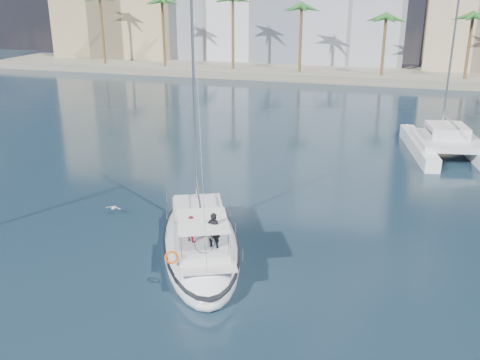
% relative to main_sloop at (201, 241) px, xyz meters
% --- Properties ---
extents(ground, '(160.00, 160.00, 0.00)m').
position_rel_main_sloop_xyz_m(ground, '(0.70, 0.83, -0.56)').
color(ground, black).
rests_on(ground, ground).
extents(quay, '(120.00, 14.00, 1.20)m').
position_rel_main_sloop_xyz_m(quay, '(0.70, 61.83, 0.04)').
color(quay, gray).
rests_on(quay, ground).
extents(building_tan_left, '(22.00, 14.00, 22.00)m').
position_rel_main_sloop_xyz_m(building_tan_left, '(-41.30, 69.83, 10.44)').
color(building_tan_left, tan).
rests_on(building_tan_left, ground).
extents(palm_left, '(3.60, 3.60, 12.30)m').
position_rel_main_sloop_xyz_m(palm_left, '(-33.30, 57.83, 9.72)').
color(palm_left, brown).
rests_on(palm_left, ground).
extents(palm_centre, '(3.60, 3.60, 12.30)m').
position_rel_main_sloop_xyz_m(palm_centre, '(0.70, 57.83, 9.72)').
color(palm_centre, brown).
rests_on(palm_centre, ground).
extents(main_sloop, '(8.74, 13.11, 18.65)m').
position_rel_main_sloop_xyz_m(main_sloop, '(0.00, 0.00, 0.00)').
color(main_sloop, white).
rests_on(main_sloop, ground).
extents(catamaran, '(7.46, 11.97, 16.38)m').
position_rel_main_sloop_xyz_m(catamaran, '(13.74, 22.61, 0.57)').
color(catamaran, white).
rests_on(catamaran, ground).
extents(seagull, '(0.99, 0.43, 0.18)m').
position_rel_main_sloop_xyz_m(seagull, '(-6.84, 2.90, -0.04)').
color(seagull, silver).
rests_on(seagull, ground).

